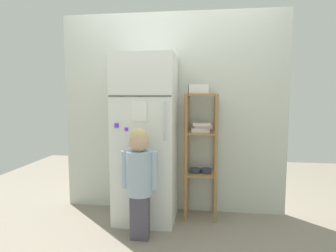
% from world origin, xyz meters
% --- Properties ---
extents(ground_plane, '(6.00, 6.00, 0.00)m').
position_xyz_m(ground_plane, '(0.00, 0.00, 0.00)').
color(ground_plane, gray).
extents(kitchen_wall_back, '(2.53, 0.03, 2.24)m').
position_xyz_m(kitchen_wall_back, '(0.00, 0.33, 1.12)').
color(kitchen_wall_back, silver).
rests_on(kitchen_wall_back, ground).
extents(refrigerator, '(0.62, 0.59, 1.74)m').
position_xyz_m(refrigerator, '(-0.24, 0.02, 0.87)').
color(refrigerator, white).
rests_on(refrigerator, ground).
extents(child_standing, '(0.33, 0.25, 1.03)m').
position_xyz_m(child_standing, '(-0.21, -0.43, 0.63)').
color(child_standing, '#4C4856').
rests_on(child_standing, ground).
extents(pantry_shelf_unit, '(0.34, 0.30, 1.34)m').
position_xyz_m(pantry_shelf_unit, '(0.33, 0.15, 0.79)').
color(pantry_shelf_unit, '#9E7247').
rests_on(pantry_shelf_unit, ground).
extents(fruit_bin, '(0.22, 0.17, 0.10)m').
position_xyz_m(fruit_bin, '(0.30, 0.16, 1.38)').
color(fruit_bin, white).
rests_on(fruit_bin, pantry_shelf_unit).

